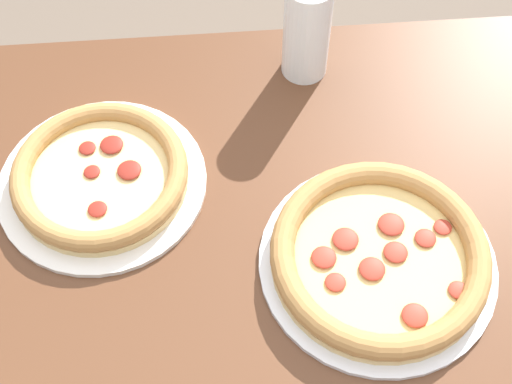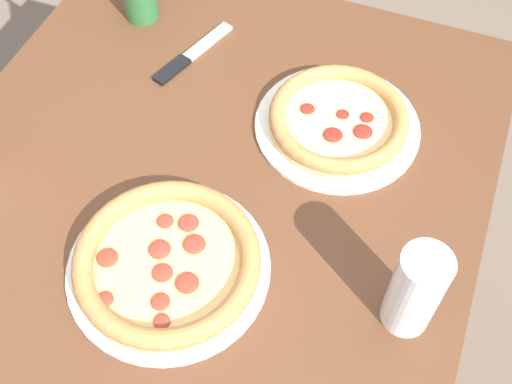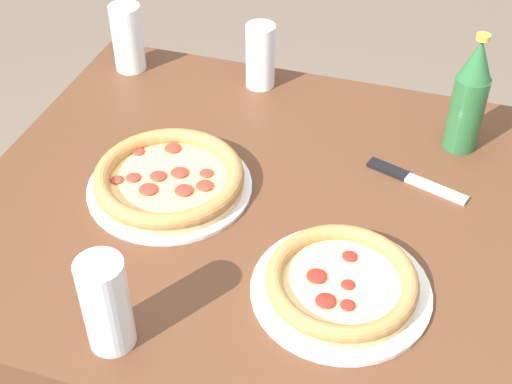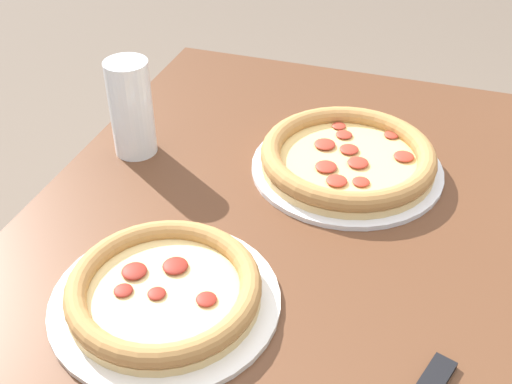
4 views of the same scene
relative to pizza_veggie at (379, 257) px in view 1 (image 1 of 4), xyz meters
The scene contains 3 objects.
pizza_veggie is the anchor object (origin of this frame).
pizza_salami 0.38m from the pizza_veggie, 156.63° to the left, with size 0.28×0.28×0.04m.
glass_water 0.35m from the pizza_veggie, 98.84° to the left, with size 0.07×0.07×0.16m.
Camera 1 is at (-0.02, -0.38, 1.58)m, focal length 50.00 mm.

